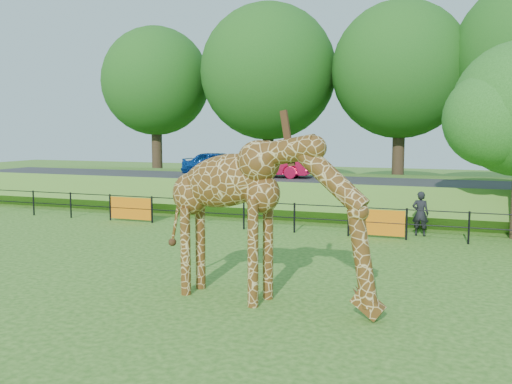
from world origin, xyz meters
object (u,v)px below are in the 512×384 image
(car_red, at_px, (271,164))
(visitor, at_px, (420,214))
(giraffe, at_px, (267,220))
(car_blue, at_px, (219,164))

(car_red, distance_m, visitor, 9.62)
(car_red, bearing_deg, giraffe, -164.28)
(car_blue, bearing_deg, visitor, -111.76)
(visitor, bearing_deg, giraffe, 79.94)
(car_blue, bearing_deg, giraffe, -148.24)
(giraffe, xyz_separation_m, car_blue, (-7.56, 14.17, 0.21))
(car_blue, relative_size, car_red, 0.92)
(giraffe, distance_m, visitor, 9.79)
(giraffe, distance_m, car_blue, 16.06)
(giraffe, relative_size, car_red, 1.27)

